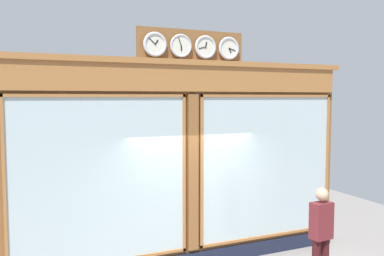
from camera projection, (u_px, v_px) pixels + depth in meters
The scene contains 2 objects.
shop_facade at pixel (189, 163), 7.62m from camera, with size 6.71×0.42×4.41m.
pedestrian at pixel (321, 232), 6.80m from camera, with size 0.38×0.25×1.69m.
Camera 1 is at (2.97, 6.81, 3.19)m, focal length 37.93 mm.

